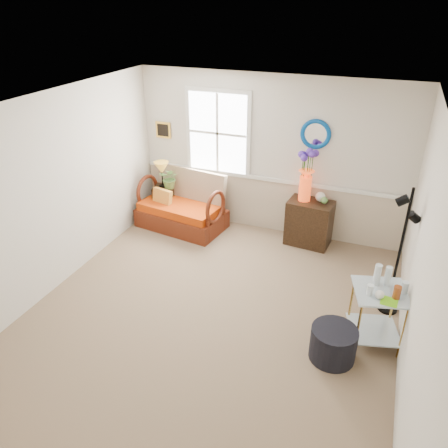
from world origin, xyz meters
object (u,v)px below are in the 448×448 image
(lamp_stand, at_px, (165,202))
(floor_lamp, at_px, (399,253))
(ottoman, at_px, (333,344))
(loveseat, at_px, (181,202))
(side_table, at_px, (376,317))
(cabinet, at_px, (309,223))

(lamp_stand, distance_m, floor_lamp, 4.17)
(floor_lamp, distance_m, ottoman, 1.41)
(loveseat, xyz_separation_m, side_table, (3.35, -1.79, -0.12))
(floor_lamp, bearing_deg, ottoman, -120.95)
(lamp_stand, bearing_deg, loveseat, -24.61)
(loveseat, relative_size, side_table, 2.02)
(lamp_stand, height_order, floor_lamp, floor_lamp)
(cabinet, bearing_deg, floor_lamp, -39.71)
(cabinet, xyz_separation_m, side_table, (1.17, -2.01, -0.01))
(side_table, relative_size, ottoman, 1.41)
(side_table, xyz_separation_m, ottoman, (-0.40, -0.43, -0.16))
(loveseat, bearing_deg, cabinet, 14.16)
(ottoman, bearing_deg, cabinet, 107.61)
(ottoman, bearing_deg, lamp_stand, 144.45)
(cabinet, height_order, ottoman, cabinet)
(lamp_stand, height_order, side_table, side_table)
(loveseat, relative_size, lamp_stand, 2.39)
(floor_lamp, relative_size, ottoman, 3.34)
(loveseat, relative_size, floor_lamp, 0.85)
(side_table, bearing_deg, ottoman, -132.51)
(lamp_stand, height_order, ottoman, lamp_stand)
(side_table, bearing_deg, loveseat, 151.94)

